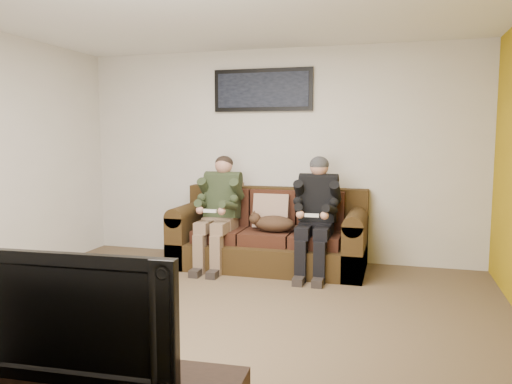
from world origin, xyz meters
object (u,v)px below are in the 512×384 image
(person_right, at_px, (316,208))
(sofa, at_px, (270,237))
(cat, at_px, (273,223))
(person_left, at_px, (219,205))
(television, at_px, (80,312))
(framed_poster, at_px, (263,90))

(person_right, bearing_deg, sofa, 162.02)
(person_right, relative_size, cat, 1.99)
(sofa, bearing_deg, person_right, -17.98)
(person_left, distance_m, television, 3.65)
(person_right, relative_size, framed_poster, 1.05)
(person_left, xyz_separation_m, cat, (0.65, -0.01, -0.19))
(person_left, distance_m, person_right, 1.15)
(sofa, relative_size, framed_poster, 1.78)
(sofa, relative_size, person_right, 1.70)
(television, bearing_deg, person_right, 78.95)
(sofa, relative_size, person_left, 1.71)
(framed_poster, distance_m, television, 4.39)
(person_left, xyz_separation_m, television, (0.64, -3.59, 0.02))
(person_left, xyz_separation_m, person_right, (1.15, 0.00, 0.00))
(sofa, height_order, person_left, person_left)
(person_left, bearing_deg, person_right, 0.02)
(framed_poster, bearing_deg, person_left, -123.10)
(person_right, relative_size, television, 1.29)
(cat, height_order, television, television)
(cat, bearing_deg, person_left, 179.12)
(cat, bearing_deg, sofa, 110.91)
(person_right, bearing_deg, cat, -178.81)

